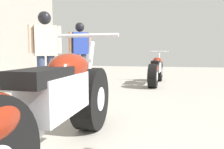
# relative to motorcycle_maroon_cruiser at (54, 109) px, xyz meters

# --- Properties ---
(ground_plane) EXTENTS (18.86, 18.86, 0.00)m
(ground_plane) POSITION_rel_motorcycle_maroon_cruiser_xyz_m (-0.12, 2.08, -0.44)
(ground_plane) COLOR #9E998E
(motorcycle_maroon_cruiser) EXTENTS (0.67, 2.27, 1.06)m
(motorcycle_maroon_cruiser) POSITION_rel_motorcycle_maroon_cruiser_xyz_m (0.00, 0.00, 0.00)
(motorcycle_maroon_cruiser) COLOR black
(motorcycle_maroon_cruiser) RESTS_ON ground_plane
(motorcycle_black_naked) EXTENTS (0.57, 1.91, 0.89)m
(motorcycle_black_naked) POSITION_rel_motorcycle_maroon_cruiser_xyz_m (0.76, 4.44, -0.07)
(motorcycle_black_naked) COLOR black
(motorcycle_black_naked) RESTS_ON ground_plane
(mechanic_in_blue) EXTENTS (0.58, 0.48, 1.67)m
(mechanic_in_blue) POSITION_rel_motorcycle_maroon_cruiser_xyz_m (-1.45, 2.61, 0.56)
(mechanic_in_blue) COLOR #2D3851
(mechanic_in_blue) RESTS_ON ground_plane
(mechanic_with_helmet) EXTENTS (0.59, 0.48, 1.70)m
(mechanic_with_helmet) POSITION_rel_motorcycle_maroon_cruiser_xyz_m (-1.39, 4.51, 0.57)
(mechanic_with_helmet) COLOR #2D3851
(mechanic_with_helmet) RESTS_ON ground_plane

